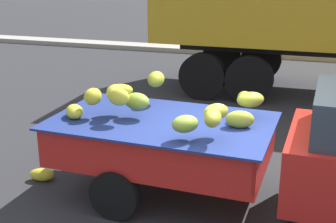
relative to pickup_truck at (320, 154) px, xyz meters
name	(u,v)px	position (x,y,z in m)	size (l,w,h in m)	color
ground	(236,215)	(-0.93, -0.18, -0.89)	(220.00, 220.00, 0.00)	#28282B
curb_strip	(289,55)	(-0.93, 10.41, -0.81)	(80.00, 0.80, 0.16)	gray
pickup_truck	(320,154)	(0.00, 0.00, 0.00)	(5.19, 1.94, 1.70)	#B21E19
fallen_banana_bunch_near_tailgate	(42,175)	(-3.83, -0.07, -0.80)	(0.37, 0.20, 0.19)	gold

